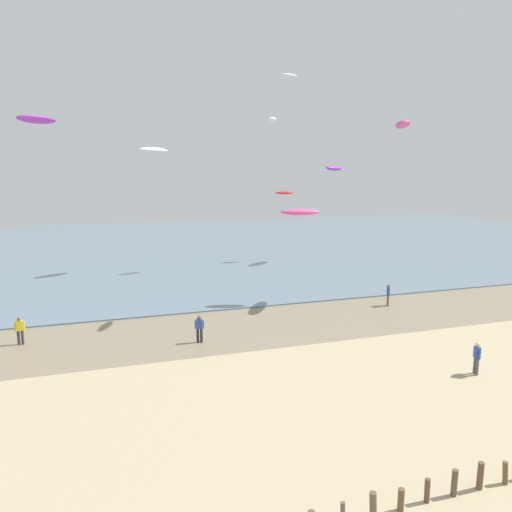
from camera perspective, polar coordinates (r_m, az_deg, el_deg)
name	(u,v)px	position (r m, az deg, el deg)	size (l,w,h in m)	color
wet_sand_strip	(182,334)	(31.41, -8.88, -9.18)	(120.00, 8.68, 0.01)	#84755B
sea	(137,247)	(69.62, -14.08, 1.11)	(160.00, 70.00, 0.10)	slate
groyne_near	(491,476)	(18.72, 26.28, -22.58)	(13.33, 0.36, 1.01)	brown
person_nearest_camera	(477,357)	(27.29, 24.91, -10.93)	(0.31, 0.55, 1.71)	#4C4C56
person_mid_beach	(20,330)	(32.20, -26.42, -7.93)	(0.57, 0.26, 1.71)	#383842
person_by_waterline	(388,294)	(38.56, 15.54, -4.45)	(0.38, 0.49, 1.71)	#4C4C56
person_left_flank	(199,328)	(29.46, -6.79, -8.55)	(0.56, 0.29, 1.71)	#232328
kite_aloft_0	(154,150)	(50.75, -12.17, 12.31)	(3.50, 1.12, 0.56)	white
kite_aloft_1	(403,124)	(40.24, 17.18, 14.83)	(3.59, 1.15, 0.57)	#E54C99
kite_aloft_2	(37,119)	(32.42, -24.78, 14.65)	(2.60, 0.83, 0.42)	purple
kite_aloft_3	(285,193)	(55.99, 3.46, 7.58)	(2.31, 0.74, 0.37)	red
kite_aloft_5	(289,76)	(53.45, 3.99, 20.73)	(2.33, 0.75, 0.37)	white
kite_aloft_6	(271,120)	(34.24, 1.86, 15.93)	(2.18, 0.70, 0.35)	white
kite_aloft_7	(334,168)	(56.33, 9.33, 10.34)	(3.56, 1.14, 0.57)	purple
kite_aloft_8	(300,212)	(37.37, 5.31, 5.29)	(3.07, 0.98, 0.49)	#E54C99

